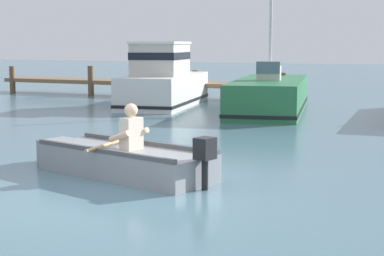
% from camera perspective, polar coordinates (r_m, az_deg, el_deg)
% --- Properties ---
extents(ground_plane, '(120.00, 120.00, 0.00)m').
position_cam_1_polar(ground_plane, '(8.90, -7.05, -6.23)').
color(ground_plane, slate).
extents(wooden_dock, '(12.97, 1.64, 1.23)m').
position_cam_1_polar(wooden_dock, '(25.50, -4.60, 4.15)').
color(wooden_dock, brown).
rests_on(wooden_dock, ground).
extents(rowboat_with_person, '(3.69, 2.16, 1.19)m').
position_cam_1_polar(rowboat_with_person, '(10.29, -6.41, -2.89)').
color(rowboat_with_person, gray).
rests_on(rowboat_with_person, ground).
extents(moored_boat_white, '(2.92, 5.54, 2.21)m').
position_cam_1_polar(moored_boat_white, '(21.54, -2.62, 4.22)').
color(moored_boat_white, white).
rests_on(moored_boat_white, ground).
extents(moored_boat_green, '(3.34, 6.75, 3.85)m').
position_cam_1_polar(moored_boat_green, '(19.92, 7.14, 2.92)').
color(moored_boat_green, '#287042').
rests_on(moored_boat_green, ground).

